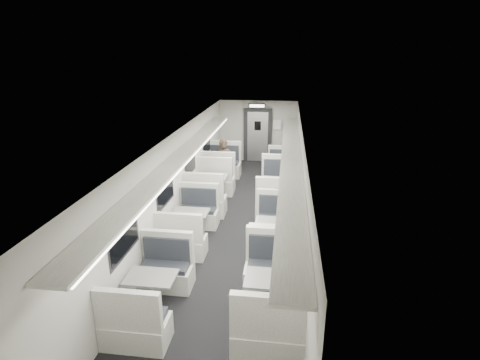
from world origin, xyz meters
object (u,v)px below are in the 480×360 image
(booth_left_c, at_px, (191,225))
(booth_right_a, at_px, (281,173))
(booth_left_d, at_px, (152,294))
(exit_sign, at_px, (257,106))
(booth_left_a, at_px, (220,172))
(passenger, at_px, (224,164))
(booth_left_b, at_px, (211,189))
(booth_right_b, at_px, (279,193))
(booth_right_d, at_px, (272,297))
(vestibule_door, at_px, (258,136))
(booth_right_c, at_px, (276,236))

(booth_left_c, bearing_deg, booth_right_a, 64.70)
(booth_left_d, bearing_deg, exit_sign, 83.55)
(booth_left_a, distance_m, passenger, 0.49)
(booth_left_b, distance_m, booth_left_d, 4.91)
(booth_right_b, bearing_deg, booth_right_d, -90.00)
(booth_left_d, bearing_deg, booth_left_b, 90.00)
(booth_left_b, bearing_deg, booth_right_b, -4.03)
(vestibule_door, bearing_deg, booth_left_c, -98.45)
(booth_left_d, xyz_separation_m, booth_right_a, (2.00, 6.84, -0.00))
(booth_left_d, height_order, booth_right_c, booth_right_c)
(booth_left_b, height_order, booth_right_c, booth_left_b)
(booth_left_b, relative_size, booth_right_a, 1.17)
(booth_left_a, height_order, booth_right_b, booth_right_b)
(booth_right_c, bearing_deg, vestibule_door, 98.08)
(booth_right_a, height_order, booth_right_c, booth_right_c)
(booth_left_b, distance_m, booth_right_b, 2.00)
(booth_right_a, xyz_separation_m, vestibule_door, (-1.00, 2.50, 0.69))
(booth_left_d, distance_m, exit_sign, 9.11)
(booth_right_c, relative_size, passenger, 1.31)
(booth_left_a, xyz_separation_m, booth_left_b, (0.00, -1.57, 0.01))
(booth_left_d, xyz_separation_m, booth_right_b, (2.00, 4.77, 0.06))
(booth_left_d, xyz_separation_m, booth_right_d, (2.00, 0.11, 0.03))
(booth_left_a, xyz_separation_m, passenger, (0.18, -0.25, 0.38))
(booth_right_a, bearing_deg, booth_right_b, -90.00)
(booth_right_b, distance_m, booth_right_d, 4.66)
(passenger, bearing_deg, booth_right_a, 7.32)
(booth_left_a, distance_m, booth_right_a, 2.03)
(booth_left_d, height_order, booth_right_b, booth_right_b)
(booth_right_a, height_order, passenger, passenger)
(exit_sign, bearing_deg, booth_right_d, -83.47)
(exit_sign, bearing_deg, booth_left_d, -96.45)
(booth_left_b, xyz_separation_m, booth_left_d, (0.00, -4.91, -0.06))
(passenger, bearing_deg, booth_right_b, -50.04)
(booth_left_b, height_order, booth_right_a, booth_left_b)
(booth_left_c, bearing_deg, booth_right_b, 47.20)
(booth_left_c, xyz_separation_m, booth_right_d, (2.00, -2.50, 0.03))
(booth_left_a, distance_m, booth_right_d, 6.68)
(booth_left_d, xyz_separation_m, booth_right_c, (2.00, 2.29, 0.01))
(booth_left_c, relative_size, booth_right_d, 0.93)
(passenger, relative_size, vestibule_door, 0.75)
(booth_left_c, relative_size, booth_right_c, 0.98)
(booth_left_c, bearing_deg, booth_left_b, 90.00)
(booth_left_a, bearing_deg, booth_right_b, -40.56)
(booth_left_d, relative_size, booth_right_b, 0.85)
(booth_left_c, height_order, vestibule_door, vestibule_door)
(booth_right_d, bearing_deg, exit_sign, 96.53)
(booth_left_d, bearing_deg, booth_right_d, 3.22)
(vestibule_door, relative_size, exit_sign, 3.39)
(booth_left_c, height_order, booth_right_d, booth_right_d)
(booth_left_b, distance_m, booth_right_a, 2.78)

